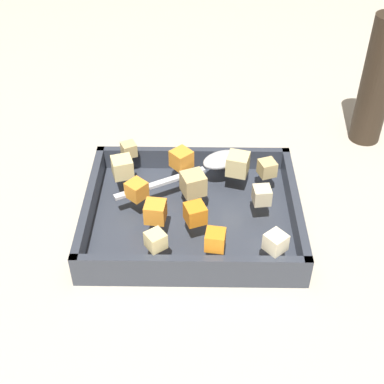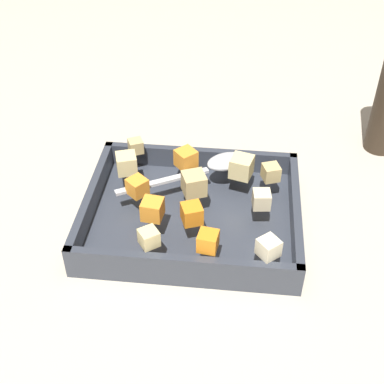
# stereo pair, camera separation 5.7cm
# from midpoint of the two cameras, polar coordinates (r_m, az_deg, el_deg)

# --- Properties ---
(ground_plane) EXTENTS (4.00, 4.00, 0.00)m
(ground_plane) POSITION_cam_midpoint_polar(r_m,az_deg,el_deg) (0.83, 0.66, -3.64)
(ground_plane) COLOR #BCB29E
(baking_dish) EXTENTS (0.33, 0.26, 0.05)m
(baking_dish) POSITION_cam_midpoint_polar(r_m,az_deg,el_deg) (0.83, 1.97, -2.55)
(baking_dish) COLOR #333842
(baking_dish) RESTS_ON ground_plane
(carrot_chunk_rim_edge) EXTENTS (0.04, 0.04, 0.03)m
(carrot_chunk_rim_edge) POSITION_cam_midpoint_polar(r_m,az_deg,el_deg) (0.80, -3.84, 0.52)
(carrot_chunk_rim_edge) COLOR orange
(carrot_chunk_rim_edge) RESTS_ON baking_dish
(carrot_chunk_mid_right) EXTENTS (0.04, 0.04, 0.03)m
(carrot_chunk_mid_right) POSITION_cam_midpoint_polar(r_m,az_deg,el_deg) (0.75, 2.14, -2.38)
(carrot_chunk_mid_right) COLOR orange
(carrot_chunk_mid_right) RESTS_ON baking_dish
(carrot_chunk_front_center) EXTENTS (0.03, 0.03, 0.03)m
(carrot_chunk_front_center) POSITION_cam_midpoint_polar(r_m,az_deg,el_deg) (0.72, 4.00, -5.32)
(carrot_chunk_front_center) COLOR orange
(carrot_chunk_front_center) RESTS_ON baking_dish
(carrot_chunk_center) EXTENTS (0.03, 0.03, 0.03)m
(carrot_chunk_center) POSITION_cam_midpoint_polar(r_m,az_deg,el_deg) (0.76, -2.10, -1.91)
(carrot_chunk_center) COLOR orange
(carrot_chunk_center) RESTS_ON baking_dish
(carrot_chunk_far_left) EXTENTS (0.04, 0.04, 0.03)m
(carrot_chunk_far_left) POSITION_cam_midpoint_polar(r_m,az_deg,el_deg) (0.86, 1.03, 3.56)
(carrot_chunk_far_left) COLOR orange
(carrot_chunk_far_left) RESTS_ON baking_dish
(potato_chunk_under_handle) EXTENTS (0.04, 0.04, 0.03)m
(potato_chunk_under_handle) POSITION_cam_midpoint_polar(r_m,az_deg,el_deg) (0.84, 7.25, 2.65)
(potato_chunk_under_handle) COLOR #E0CC89
(potato_chunk_under_handle) RESTS_ON baking_dish
(potato_chunk_corner_sw) EXTENTS (0.03, 0.03, 0.02)m
(potato_chunk_corner_sw) POSITION_cam_midpoint_polar(r_m,az_deg,el_deg) (0.72, -2.37, -4.97)
(potato_chunk_corner_sw) COLOR #E0CC89
(potato_chunk_corner_sw) RESTS_ON baking_dish
(potato_chunk_corner_se) EXTENTS (0.03, 0.03, 0.03)m
(potato_chunk_corner_se) POSITION_cam_midpoint_polar(r_m,az_deg,el_deg) (0.79, 9.49, -0.92)
(potato_chunk_corner_se) COLOR beige
(potato_chunk_corner_se) RESTS_ON baking_dish
(potato_chunk_far_right) EXTENTS (0.03, 0.03, 0.02)m
(potato_chunk_far_right) POSITION_cam_midpoint_polar(r_m,az_deg,el_deg) (0.84, 10.35, 2.02)
(potato_chunk_far_right) COLOR tan
(potato_chunk_far_right) RESTS_ON baking_dish
(potato_chunk_back_center) EXTENTS (0.04, 0.04, 0.03)m
(potato_chunk_back_center) POSITION_cam_midpoint_polar(r_m,az_deg,el_deg) (0.85, -5.10, 3.01)
(potato_chunk_back_center) COLOR #E0CC89
(potato_chunk_back_center) RESTS_ON baking_dish
(potato_chunk_near_left) EXTENTS (0.03, 0.03, 0.02)m
(potato_chunk_near_left) POSITION_cam_midpoint_polar(r_m,az_deg,el_deg) (0.89, -4.21, 4.86)
(potato_chunk_near_left) COLOR tan
(potato_chunk_near_left) RESTS_ON baking_dish
(potato_chunk_corner_ne) EXTENTS (0.04, 0.04, 0.03)m
(potato_chunk_corner_ne) POSITION_cam_midpoint_polar(r_m,az_deg,el_deg) (0.72, 10.45, -5.93)
(potato_chunk_corner_ne) COLOR beige
(potato_chunk_corner_ne) RESTS_ON baking_dish
(potato_chunk_near_right) EXTENTS (0.04, 0.04, 0.03)m
(potato_chunk_near_right) POSITION_cam_midpoint_polar(r_m,az_deg,el_deg) (0.80, 2.25, 0.84)
(potato_chunk_near_right) COLOR tan
(potato_chunk_near_right) RESTS_ON baking_dish
(serving_spoon) EXTENTS (0.20, 0.13, 0.02)m
(serving_spoon) POSITION_cam_midpoint_polar(r_m,az_deg,el_deg) (0.86, 4.79, 2.95)
(serving_spoon) COLOR silver
(serving_spoon) RESTS_ON baking_dish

